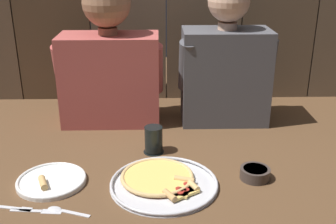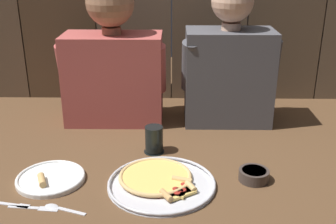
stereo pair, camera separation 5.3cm
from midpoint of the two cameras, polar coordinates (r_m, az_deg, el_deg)
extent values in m
plane|color=brown|center=(1.45, -0.65, -8.09)|extent=(3.20, 3.20, 0.00)
cylinder|color=silver|center=(1.37, -1.68, -10.06)|extent=(0.35, 0.35, 0.01)
torus|color=silver|center=(1.36, -1.69, -9.77)|extent=(0.35, 0.35, 0.01)
cylinder|color=#B23823|center=(1.40, -2.61, -9.09)|extent=(0.24, 0.24, 0.00)
cylinder|color=#EFC660|center=(1.39, -2.61, -8.91)|extent=(0.23, 0.23, 0.01)
torus|color=tan|center=(1.39, -2.61, -8.91)|extent=(0.25, 0.25, 0.01)
cube|color=#EFC660|center=(1.32, 0.81, -10.86)|extent=(0.10, 0.08, 0.01)
cylinder|color=tan|center=(1.34, 2.42, -10.21)|extent=(0.04, 0.05, 0.02)
cylinder|color=#A3281E|center=(1.31, 0.96, -10.78)|extent=(0.02, 0.02, 0.00)
cylinder|color=#A3281E|center=(1.32, 0.30, -10.57)|extent=(0.02, 0.02, 0.00)
cube|color=#EFC660|center=(1.32, 0.85, -11.03)|extent=(0.11, 0.10, 0.01)
cylinder|color=tan|center=(1.29, -0.95, -11.47)|extent=(0.05, 0.06, 0.02)
cylinder|color=#A3281E|center=(1.32, 1.36, -10.70)|extent=(0.02, 0.02, 0.00)
cylinder|color=#A3281E|center=(1.30, 0.54, -11.09)|extent=(0.02, 0.02, 0.00)
cube|color=#EFC660|center=(1.33, 0.59, -10.55)|extent=(0.09, 0.11, 0.01)
cylinder|color=tan|center=(1.37, 1.14, -9.35)|extent=(0.07, 0.04, 0.02)
cylinder|color=#A3281E|center=(1.35, 1.42, -9.93)|extent=(0.02, 0.02, 0.00)
cylinder|color=#A3281E|center=(1.32, 0.78, -10.66)|extent=(0.02, 0.02, 0.00)
cylinder|color=white|center=(1.44, -16.84, -9.17)|extent=(0.23, 0.23, 0.01)
torus|color=white|center=(1.44, -16.87, -8.97)|extent=(0.23, 0.23, 0.01)
cylinder|color=tan|center=(1.41, -17.96, -9.30)|extent=(0.05, 0.07, 0.02)
cylinder|color=black|center=(1.58, -2.95, -5.45)|extent=(0.08, 0.08, 0.01)
cylinder|color=black|center=(1.55, -2.99, -3.76)|extent=(0.07, 0.07, 0.10)
cylinder|color=#3D332D|center=(1.42, 10.89, -8.35)|extent=(0.10, 0.10, 0.04)
cylinder|color=#B23823|center=(1.42, 10.92, -8.01)|extent=(0.08, 0.08, 0.02)
cube|color=silver|center=(1.36, -22.59, -12.05)|extent=(0.10, 0.03, 0.01)
cube|color=silver|center=(1.33, -20.16, -12.52)|extent=(0.04, 0.03, 0.01)
cube|color=silver|center=(1.33, -20.18, -12.66)|extent=(0.10, 0.02, 0.01)
cube|color=silver|center=(1.30, -16.95, -13.04)|extent=(0.06, 0.03, 0.00)
cube|color=silver|center=(1.27, -13.91, -13.43)|extent=(0.09, 0.04, 0.01)
ellipsoid|color=silver|center=(1.31, -16.58, -12.64)|extent=(0.05, 0.04, 0.01)
cube|color=#AD4C47|center=(1.81, -8.80, 4.48)|extent=(0.42, 0.21, 0.39)
cylinder|color=#9E7051|center=(1.76, -9.19, 10.99)|extent=(0.08, 0.08, 0.03)
sphere|color=#9E7051|center=(1.74, -9.42, 14.69)|extent=(0.20, 0.20, 0.20)
cylinder|color=#AD4C47|center=(1.79, -15.11, 5.73)|extent=(0.08, 0.13, 0.23)
cylinder|color=#AD4C47|center=(1.74, -2.83, 6.01)|extent=(0.08, 0.13, 0.23)
cube|color=#4C4C51|center=(1.81, 7.03, 4.91)|extent=(0.37, 0.21, 0.41)
cylinder|color=#DBAD8E|center=(1.76, 7.37, 11.73)|extent=(0.08, 0.08, 0.03)
sphere|color=#DBAD8E|center=(1.74, 7.53, 15.02)|extent=(0.17, 0.17, 0.17)
cylinder|color=#4C4C51|center=(1.74, 1.88, 6.45)|extent=(0.08, 0.14, 0.24)
cylinder|color=#4C4C51|center=(1.79, 12.59, 6.37)|extent=(0.08, 0.11, 0.23)
camera|label=1|loc=(0.03, -91.03, -0.41)|focal=44.05mm
camera|label=2|loc=(0.03, 88.97, 0.41)|focal=44.05mm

